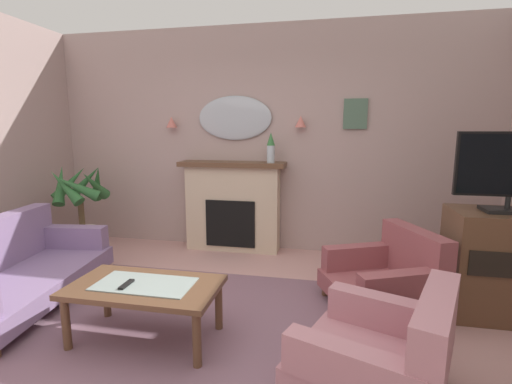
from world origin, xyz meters
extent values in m
cube|color=#C6938E|center=(0.00, 0.00, -0.05)|extent=(6.63, 5.84, 0.10)
cube|color=#B29993|center=(0.00, 2.47, 1.43)|extent=(6.63, 0.10, 2.85)
cube|color=#7F5B6B|center=(0.00, 0.20, 0.01)|extent=(3.20, 2.40, 0.01)
cube|color=beige|center=(-0.38, 2.26, 0.55)|extent=(1.20, 0.28, 1.10)
cube|color=black|center=(-0.38, 2.16, 0.38)|extent=(0.64, 0.12, 0.60)
cube|color=brown|center=(-0.38, 2.24, 1.13)|extent=(1.36, 0.36, 0.06)
cylinder|color=silver|center=(0.12, 2.22, 1.27)|extent=(0.10, 0.10, 0.21)
cone|color=#38753D|center=(0.12, 2.22, 1.45)|extent=(0.10, 0.10, 0.16)
ellipsoid|color=#B2BCC6|center=(-0.38, 2.39, 1.71)|extent=(0.96, 0.06, 0.56)
cone|color=#D17066|center=(-1.23, 2.34, 1.66)|extent=(0.14, 0.14, 0.14)
cone|color=#D17066|center=(0.47, 2.34, 1.66)|extent=(0.14, 0.14, 0.14)
cube|color=#4C6B56|center=(1.12, 2.40, 1.75)|extent=(0.28, 0.03, 0.36)
cube|color=brown|center=(-0.47, 0.08, 0.42)|extent=(1.10, 0.60, 0.04)
cube|color=#8C9E99|center=(-0.47, 0.08, 0.44)|extent=(0.72, 0.36, 0.01)
cylinder|color=brown|center=(-0.96, -0.16, 0.20)|extent=(0.06, 0.06, 0.40)
cylinder|color=brown|center=(0.02, -0.16, 0.20)|extent=(0.06, 0.06, 0.40)
cylinder|color=brown|center=(-0.96, 0.32, 0.20)|extent=(0.06, 0.06, 0.40)
cylinder|color=brown|center=(0.02, 0.32, 0.20)|extent=(0.06, 0.06, 0.40)
cube|color=black|center=(-0.58, 0.03, 0.45)|extent=(0.04, 0.16, 0.02)
cube|color=gray|center=(-1.81, 0.37, 0.19)|extent=(1.05, 1.79, 0.18)
cube|color=gray|center=(-1.91, 1.15, 0.40)|extent=(0.77, 0.25, 0.24)
cylinder|color=brown|center=(-1.57, 1.18, 0.05)|extent=(0.07, 0.07, 0.10)
cylinder|color=brown|center=(-2.25, 1.09, 0.05)|extent=(0.07, 0.07, 0.10)
cube|color=#B77A84|center=(1.10, -0.18, 0.18)|extent=(1.03, 1.03, 0.16)
cube|color=#B77A84|center=(1.41, -0.30, 0.48)|extent=(0.43, 0.80, 0.45)
cube|color=#B77A84|center=(1.22, 0.14, 0.37)|extent=(0.72, 0.39, 0.22)
cube|color=#B77A84|center=(0.98, -0.50, 0.37)|extent=(0.72, 0.39, 0.22)
cylinder|color=brown|center=(0.90, 0.26, 0.05)|extent=(0.06, 0.06, 0.10)
cylinder|color=brown|center=(1.54, 0.02, 0.05)|extent=(0.06, 0.06, 0.10)
cube|color=#934C51|center=(1.28, 0.91, 0.18)|extent=(1.06, 1.06, 0.16)
cube|color=#934C51|center=(1.59, 1.05, 0.48)|extent=(0.47, 0.80, 0.45)
cube|color=#934C51|center=(1.15, 1.22, 0.37)|extent=(0.71, 0.42, 0.22)
cube|color=#934C51|center=(1.42, 0.60, 0.37)|extent=(0.71, 0.42, 0.22)
cylinder|color=brown|center=(0.84, 1.08, 0.05)|extent=(0.06, 0.06, 0.10)
cylinder|color=brown|center=(1.11, 0.46, 0.05)|extent=(0.06, 0.06, 0.10)
cylinder|color=brown|center=(1.46, 1.36, 0.05)|extent=(0.06, 0.06, 0.10)
cylinder|color=brown|center=(1.73, 0.74, 0.05)|extent=(0.06, 0.06, 0.10)
cube|color=brown|center=(2.26, 1.04, 0.45)|extent=(0.80, 0.56, 0.90)
cube|color=black|center=(2.26, 1.02, 0.92)|extent=(0.36, 0.24, 0.03)
cylinder|color=black|center=(2.26, 1.02, 0.98)|extent=(0.04, 0.04, 0.10)
cube|color=black|center=(2.26, 1.02, 1.29)|extent=(0.84, 0.04, 0.52)
cylinder|color=silver|center=(-2.21, 1.72, 0.16)|extent=(0.38, 0.38, 0.33)
cylinder|color=brown|center=(-2.21, 1.72, 0.51)|extent=(0.07, 0.07, 0.35)
cone|color=#2D6633|center=(-2.00, 1.73, 0.89)|extent=(0.17, 0.51, 0.43)
cone|color=#2D6633|center=(-2.06, 1.87, 0.89)|extent=(0.40, 0.40, 0.51)
cone|color=#2D6633|center=(-2.28, 1.92, 0.89)|extent=(0.49, 0.27, 0.48)
cone|color=#2D6633|center=(-2.41, 1.81, 0.89)|extent=(0.33, 0.50, 0.46)
cone|color=#2D6633|center=(-2.41, 1.63, 0.89)|extent=(0.31, 0.44, 0.51)
cone|color=#2D6633|center=(-2.24, 1.51, 0.89)|extent=(0.50, 0.20, 0.46)
cone|color=#2D6633|center=(-2.11, 1.53, 0.89)|extent=(0.53, 0.38, 0.38)
camera|label=1|loc=(0.84, -2.22, 1.56)|focal=25.50mm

